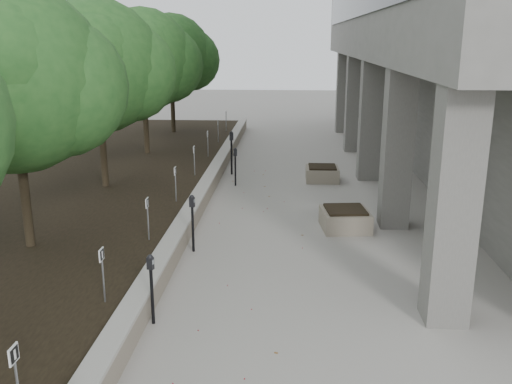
% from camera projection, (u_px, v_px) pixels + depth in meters
% --- Properties ---
extents(ground, '(90.00, 90.00, 0.00)m').
position_uv_depth(ground, '(241.00, 343.00, 8.85)').
color(ground, gray).
rests_on(ground, ground).
extents(retaining_wall, '(0.39, 26.00, 0.50)m').
position_uv_depth(retaining_wall, '(209.00, 184.00, 17.55)').
color(retaining_wall, gray).
rests_on(retaining_wall, ground).
extents(planting_bed, '(7.00, 26.00, 0.40)m').
position_uv_depth(planting_bed, '(95.00, 183.00, 17.78)').
color(planting_bed, black).
rests_on(planting_bed, ground).
extents(crabapple_tree_2, '(4.60, 4.00, 5.44)m').
position_uv_depth(crabapple_tree_2, '(16.00, 119.00, 11.19)').
color(crabapple_tree_2, '#1F4D1D').
rests_on(crabapple_tree_2, planting_bed).
extents(crabapple_tree_3, '(4.60, 4.00, 5.44)m').
position_uv_depth(crabapple_tree_3, '(99.00, 95.00, 16.00)').
color(crabapple_tree_3, '#1F4D1D').
rests_on(crabapple_tree_3, planting_bed).
extents(crabapple_tree_4, '(4.60, 4.00, 5.44)m').
position_uv_depth(crabapple_tree_4, '(144.00, 82.00, 20.81)').
color(crabapple_tree_4, '#1F4D1D').
rests_on(crabapple_tree_4, planting_bed).
extents(crabapple_tree_5, '(4.60, 4.00, 5.44)m').
position_uv_depth(crabapple_tree_5, '(171.00, 73.00, 25.62)').
color(crabapple_tree_5, '#1F4D1D').
rests_on(crabapple_tree_5, planting_bed).
extents(parking_sign_1, '(0.04, 0.22, 0.96)m').
position_uv_depth(parking_sign_1, '(17.00, 383.00, 6.35)').
color(parking_sign_1, black).
rests_on(parking_sign_1, planting_bed).
extents(parking_sign_2, '(0.04, 0.22, 0.96)m').
position_uv_depth(parking_sign_2, '(103.00, 275.00, 9.24)').
color(parking_sign_2, black).
rests_on(parking_sign_2, planting_bed).
extents(parking_sign_3, '(0.04, 0.22, 0.96)m').
position_uv_depth(parking_sign_3, '(148.00, 219.00, 12.12)').
color(parking_sign_3, black).
rests_on(parking_sign_3, planting_bed).
extents(parking_sign_4, '(0.04, 0.22, 0.96)m').
position_uv_depth(parking_sign_4, '(176.00, 184.00, 15.01)').
color(parking_sign_4, black).
rests_on(parking_sign_4, planting_bed).
extents(parking_sign_5, '(0.04, 0.22, 0.96)m').
position_uv_depth(parking_sign_5, '(194.00, 161.00, 17.89)').
color(parking_sign_5, black).
rests_on(parking_sign_5, planting_bed).
extents(parking_sign_6, '(0.04, 0.22, 0.96)m').
position_uv_depth(parking_sign_6, '(208.00, 144.00, 20.78)').
color(parking_sign_6, black).
rests_on(parking_sign_6, planting_bed).
extents(parking_sign_7, '(0.04, 0.22, 0.96)m').
position_uv_depth(parking_sign_7, '(218.00, 131.00, 23.66)').
color(parking_sign_7, black).
rests_on(parking_sign_7, planting_bed).
extents(parking_sign_8, '(0.04, 0.22, 0.96)m').
position_uv_depth(parking_sign_8, '(226.00, 121.00, 26.55)').
color(parking_sign_8, black).
rests_on(parking_sign_8, planting_bed).
extents(parking_meter_2, '(0.14, 0.12, 1.26)m').
position_uv_depth(parking_meter_2, '(152.00, 289.00, 9.29)').
color(parking_meter_2, black).
rests_on(parking_meter_2, ground).
extents(parking_meter_3, '(0.15, 0.13, 1.34)m').
position_uv_depth(parking_meter_3, '(193.00, 223.00, 12.48)').
color(parking_meter_3, black).
rests_on(parking_meter_3, ground).
extents(parking_meter_4, '(0.15, 0.12, 1.27)m').
position_uv_depth(parking_meter_4, '(235.00, 167.00, 18.12)').
color(parking_meter_4, black).
rests_on(parking_meter_4, ground).
extents(parking_meter_5, '(0.18, 0.14, 1.55)m').
position_uv_depth(parking_meter_5, '(232.00, 153.00, 19.63)').
color(parking_meter_5, black).
rests_on(parking_meter_5, ground).
extents(planter_front, '(1.29, 1.29, 0.54)m').
position_uv_depth(planter_front, '(345.00, 219.00, 14.09)').
color(planter_front, gray).
rests_on(planter_front, ground).
extents(planter_back, '(1.10, 1.10, 0.51)m').
position_uv_depth(planter_back, '(322.00, 173.00, 18.89)').
color(planter_back, gray).
rests_on(planter_back, ground).
extents(berry_scatter, '(3.30, 14.10, 0.02)m').
position_uv_depth(berry_scatter, '(255.00, 235.00, 13.66)').
color(berry_scatter, maroon).
rests_on(berry_scatter, ground).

